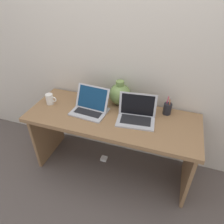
{
  "coord_description": "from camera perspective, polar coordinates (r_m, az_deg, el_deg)",
  "views": [
    {
      "loc": [
        0.49,
        -1.47,
        1.85
      ],
      "look_at": [
        0.0,
        0.0,
        0.76
      ],
      "focal_mm": 32.89,
      "sensor_mm": 36.0,
      "label": 1
    }
  ],
  "objects": [
    {
      "name": "green_vase",
      "position": [
        2.06,
        2.18,
        5.08
      ],
      "size": [
        0.22,
        0.22,
        0.25
      ],
      "color": "#75934C",
      "rests_on": "desk"
    },
    {
      "name": "desk",
      "position": [
        2.01,
        0.0,
        -4.49
      ],
      "size": [
        1.62,
        0.61,
        0.71
      ],
      "color": "olive",
      "rests_on": "ground"
    },
    {
      "name": "laptop_right",
      "position": [
        1.87,
        6.83,
        -0.37
      ],
      "size": [
        0.36,
        0.27,
        0.23
      ],
      "color": "#B2B2B7",
      "rests_on": "desk"
    },
    {
      "name": "laptop_left",
      "position": [
        1.98,
        -5.95,
        1.85
      ],
      "size": [
        0.35,
        0.28,
        0.23
      ],
      "color": "#B2B2B7",
      "rests_on": "desk"
    },
    {
      "name": "power_brick",
      "position": [
        2.47,
        -2.28,
        -12.81
      ],
      "size": [
        0.07,
        0.07,
        0.03
      ],
      "primitive_type": "cube",
      "color": "white",
      "rests_on": "ground"
    },
    {
      "name": "ground_plane",
      "position": [
        2.41,
        0.0,
        -14.9
      ],
      "size": [
        6.0,
        6.0,
        0.0
      ],
      "primitive_type": "plane",
      "color": "#564C47"
    },
    {
      "name": "coffee_mug",
      "position": [
        2.17,
        -16.87,
        3.47
      ],
      "size": [
        0.12,
        0.07,
        0.11
      ],
      "color": "white",
      "rests_on": "desk"
    },
    {
      "name": "back_wall",
      "position": [
        1.99,
        3.29,
        16.03
      ],
      "size": [
        4.4,
        0.04,
        2.4
      ],
      "primitive_type": "cube",
      "color": "beige",
      "rests_on": "ground"
    },
    {
      "name": "pen_cup",
      "position": [
        2.0,
        15.14,
        0.93
      ],
      "size": [
        0.08,
        0.08,
        0.18
      ],
      "color": "black",
      "rests_on": "desk"
    }
  ]
}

